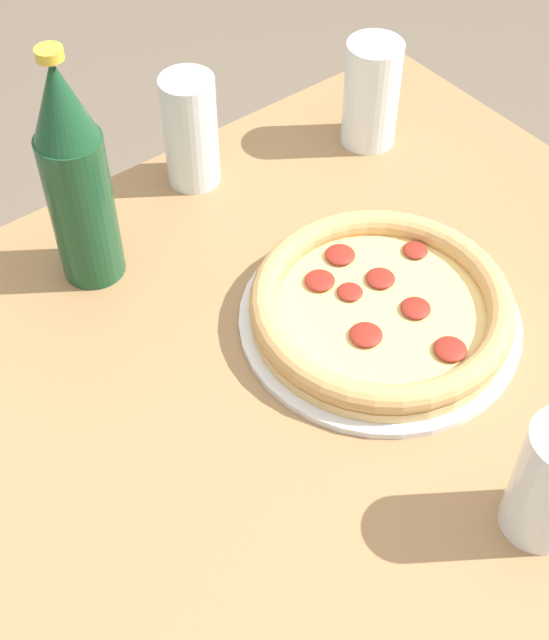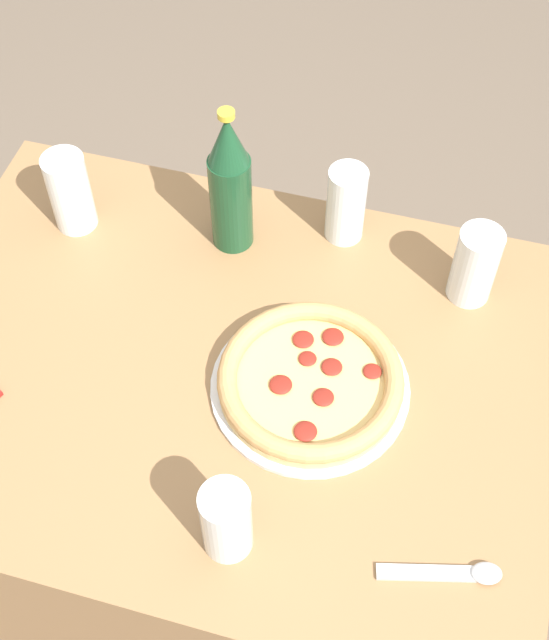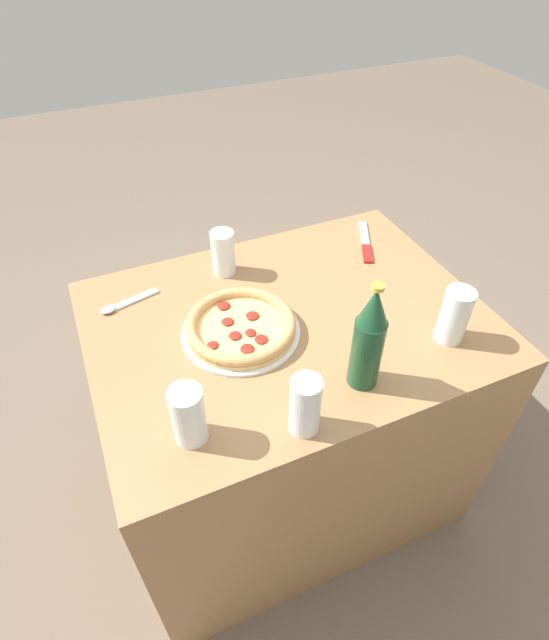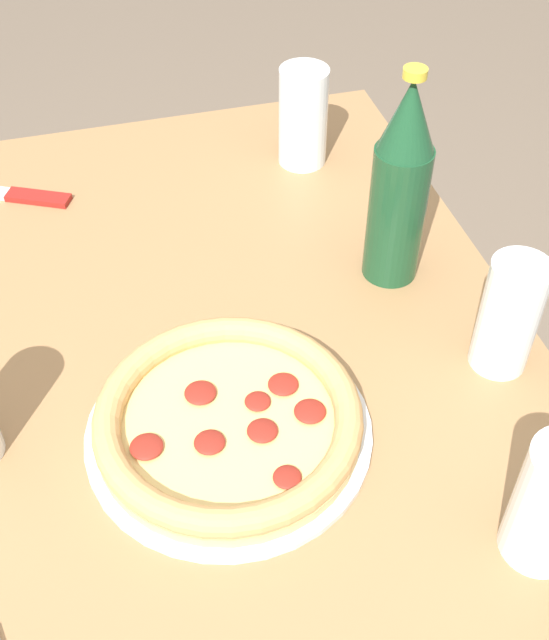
% 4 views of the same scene
% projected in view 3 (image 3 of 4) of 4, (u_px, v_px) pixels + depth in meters
% --- Properties ---
extents(ground_plane, '(8.00, 8.00, 0.00)m').
position_uv_depth(ground_plane, '(285.00, 478.00, 1.75)').
color(ground_plane, '#6B5B4C').
extents(table, '(0.98, 0.73, 0.76)m').
position_uv_depth(table, '(286.00, 412.00, 1.50)').
color(table, '#997047').
rests_on(table, ground_plane).
extents(pizza_pepperoni, '(0.29, 0.29, 0.04)m').
position_uv_depth(pizza_pepperoni, '(240.00, 326.00, 1.19)').
color(pizza_pepperoni, silver).
rests_on(pizza_pepperoni, table).
extents(glass_orange_juice, '(0.06, 0.06, 0.13)m').
position_uv_depth(glass_orange_juice, '(223.00, 255.00, 1.35)').
color(glass_orange_juice, white).
rests_on(glass_orange_juice, table).
extents(glass_red_wine, '(0.07, 0.07, 0.14)m').
position_uv_depth(glass_red_wine, '(454.00, 317.00, 1.15)').
color(glass_red_wine, white).
rests_on(glass_red_wine, table).
extents(glass_lemonade, '(0.07, 0.07, 0.13)m').
position_uv_depth(glass_lemonade, '(189.00, 417.00, 0.95)').
color(glass_lemonade, white).
rests_on(glass_lemonade, table).
extents(glass_iced_tea, '(0.06, 0.06, 0.14)m').
position_uv_depth(glass_iced_tea, '(305.00, 406.00, 0.96)').
color(glass_iced_tea, white).
rests_on(glass_iced_tea, table).
extents(beer_bottle, '(0.07, 0.07, 0.27)m').
position_uv_depth(beer_bottle, '(369.00, 339.00, 1.01)').
color(beer_bottle, '#194728').
rests_on(beer_bottle, table).
extents(knife, '(0.12, 0.20, 0.01)m').
position_uv_depth(knife, '(366.00, 243.00, 1.48)').
color(knife, maroon).
rests_on(knife, table).
extents(spoon, '(0.16, 0.06, 0.01)m').
position_uv_depth(spoon, '(122.00, 304.00, 1.27)').
color(spoon, silver).
rests_on(spoon, table).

